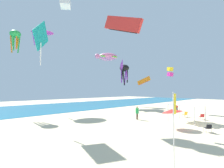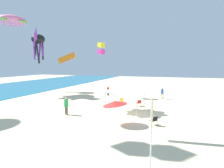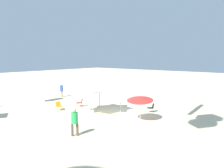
{
  "view_description": "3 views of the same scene",
  "coord_description": "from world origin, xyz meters",
  "views": [
    {
      "loc": [
        -19.79,
        -6.81,
        4.12
      ],
      "look_at": [
        0.17,
        13.87,
        5.16
      ],
      "focal_mm": 26.02,
      "sensor_mm": 36.0,
      "label": 1
    },
    {
      "loc": [
        -18.39,
        -3.73,
        5.19
      ],
      "look_at": [
        0.39,
        2.74,
        3.13
      ],
      "focal_mm": 30.93,
      "sensor_mm": 36.0,
      "label": 2
    },
    {
      "loc": [
        -12.87,
        16.67,
        5.23
      ],
      "look_at": [
        0.23,
        0.98,
        2.75
      ],
      "focal_mm": 36.83,
      "sensor_mm": 36.0,
      "label": 3
    }
  ],
  "objects": [
    {
      "name": "ground",
      "position": [
        0.0,
        0.0,
        -0.05
      ],
      "size": [
        120.0,
        120.0,
        0.1
      ],
      "primitive_type": "cube",
      "color": "beige"
    },
    {
      "name": "kite_box_yellow",
      "position": [
        9.83,
        7.77,
        7.61
      ],
      "size": [
        1.15,
        1.21,
        1.89
      ],
      "rotation": [
        0.0,
        0.0,
        5.85
      ],
      "color": "yellow"
    },
    {
      "name": "kite_parafoil_orange",
      "position": [
        12.4,
        15.64,
        6.26
      ],
      "size": [
        0.55,
        3.52,
        2.1
      ],
      "rotation": [
        0.0,
        0.0,
        1.67
      ],
      "color": "orange"
    },
    {
      "name": "folding_chair_left_of_tent",
      "position": [
        5.17,
        3.17,
        0.47
      ],
      "size": [
        0.75,
        0.68,
        0.82
      ],
      "rotation": [
        0.0,
        0.0,
        4.41
      ],
      "color": "black",
      "rests_on": "ground"
    },
    {
      "name": "folding_chair_near_cooler",
      "position": [
        -2.17,
        -1.91,
        0.47
      ],
      "size": [
        0.81,
        0.8,
        0.82
      ],
      "rotation": [
        0.0,
        0.0,
        2.32
      ],
      "color": "black",
      "rests_on": "ground"
    },
    {
      "name": "kite_diamond_purple",
      "position": [
        7.37,
        18.13,
        9.41
      ],
      "size": [
        2.66,
        1.69,
        4.42
      ],
      "rotation": [
        0.0,
        0.0,
        0.69
      ],
      "color": "purple"
    },
    {
      "name": "kite_diamond_teal",
      "position": [
        -13.05,
        11.68,
        9.99
      ],
      "size": [
        2.66,
        2.45,
        5.05
      ],
      "rotation": [
        0.0,
        0.0,
        0.94
      ],
      "color": "teal"
    },
    {
      "name": "beach_umbrella",
      "position": [
        -2.99,
        1.33,
        1.88
      ],
      "size": [
        2.15,
        2.15,
        2.26
      ],
      "color": "silver",
      "rests_on": "ground"
    },
    {
      "name": "person_beachcomber",
      "position": [
        11.28,
        7.18,
        0.92
      ],
      "size": [
        0.42,
        0.37,
        1.57
      ],
      "rotation": [
        0.0,
        0.0,
        6.14
      ],
      "color": "#33384C",
      "rests_on": "ground"
    },
    {
      "name": "canopy_tent",
      "position": [
        1.58,
        1.61,
        2.43
      ],
      "size": [
        3.29,
        3.72,
        2.73
      ],
      "rotation": [
        0.0,
        0.0,
        -0.09
      ],
      "color": "#B7B7BC",
      "rests_on": "ground"
    },
    {
      "name": "kite_turtle_pink",
      "position": [
        7.98,
        23.69,
        12.56
      ],
      "size": [
        6.27,
        6.28,
        2.09
      ],
      "rotation": [
        0.0,
        0.0,
        2.5
      ],
      "color": "pink"
    },
    {
      "name": "kite_delta_magenta",
      "position": [
        -7.2,
        26.88,
        16.32
      ],
      "size": [
        6.11,
        6.13,
        3.51
      ],
      "rotation": [
        0.0,
        0.0,
        5.65
      ],
      "color": "#E02D9E"
    },
    {
      "name": "person_far_stroller",
      "position": [
        -1.6,
        7.01,
        1.09
      ],
      "size": [
        0.44,
        0.44,
        1.85
      ],
      "rotation": [
        0.0,
        0.0,
        0.97
      ],
      "color": "brown",
      "rests_on": "ground"
    },
    {
      "name": "kite_parafoil_red",
      "position": [
        -5.38,
        6.32,
        12.11
      ],
      "size": [
        0.93,
        5.68,
        3.39
      ],
      "rotation": [
        0.0,
        0.0,
        4.8
      ],
      "color": "red"
    },
    {
      "name": "kite_octopus_green",
      "position": [
        -12.53,
        25.08,
        13.66
      ],
      "size": [
        1.8,
        1.8,
        3.99
      ],
      "rotation": [
        0.0,
        0.0,
        3.79
      ],
      "color": "green"
    },
    {
      "name": "kite_octopus_black",
      "position": [
        12.23,
        21.64,
        9.6
      ],
      "size": [
        2.48,
        2.48,
        5.52
      ],
      "rotation": [
        0.0,
        0.0,
        1.55
      ],
      "color": "black"
    },
    {
      "name": "banner_flag",
      "position": [
        -11.39,
        -2.85,
        2.41
      ],
      "size": [
        0.36,
        0.06,
        4.01
      ],
      "color": "silver",
      "rests_on": "ground"
    },
    {
      "name": "ocean_strip",
      "position": [
        0.0,
        30.38,
        0.01
      ],
      "size": [
        120.0,
        21.13,
        0.02
      ],
      "primitive_type": "cube",
      "color": "teal",
      "rests_on": "ground"
    },
    {
      "name": "folding_chair_facing_ocean",
      "position": [
        4.74,
        0.75,
        0.47
      ],
      "size": [
        0.81,
        0.78,
        0.82
      ],
      "rotation": [
        0.0,
        0.0,
        2.2
      ],
      "color": "black",
      "rests_on": "ground"
    }
  ]
}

